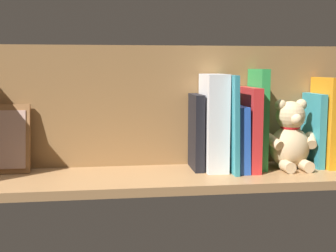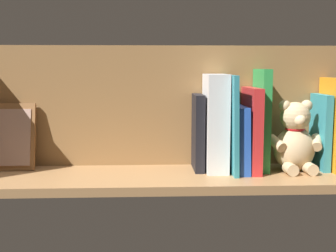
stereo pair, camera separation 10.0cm
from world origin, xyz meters
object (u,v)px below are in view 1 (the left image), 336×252
Objects in this scene: teddy_bear at (290,138)px; picture_frame_leaning at (4,139)px; book_0 at (333,134)px; dictionary_thick_white at (214,122)px.

teddy_bear is 1.05× the size of picture_frame_leaning.
teddy_bear reaches higher than picture_frame_leaning.
book_0 is 33.62cm from dictionary_thick_white.
teddy_bear reaches higher than book_0.
book_0 reaches higher than picture_frame_leaning.
dictionary_thick_white reaches higher than picture_frame_leaning.
book_0 is 12.68cm from teddy_bear.
teddy_bear is (12.62, 0.99, -0.77)cm from book_0.
dictionary_thick_white is at bearing -5.83° from teddy_bear.
dictionary_thick_white is 1.43× the size of picture_frame_leaning.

